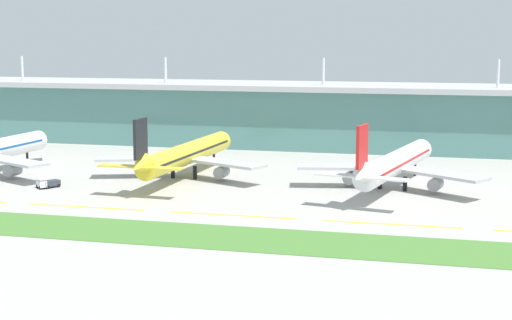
{
  "coord_description": "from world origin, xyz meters",
  "views": [
    {
      "loc": [
        41.97,
        -156.74,
        38.0
      ],
      "look_at": [
        -5.5,
        33.58,
        7.0
      ],
      "focal_mm": 55.15,
      "sensor_mm": 36.0,
      "label": 1
    }
  ],
  "objects_px": {
    "baggage_cart": "(42,184)",
    "pushback_tug": "(51,183)",
    "airliner_far_middle": "(394,164)",
    "airliner_near_middle": "(186,154)"
  },
  "relations": [
    {
      "from": "airliner_near_middle",
      "to": "baggage_cart",
      "type": "relative_size",
      "value": 16.92
    },
    {
      "from": "airliner_near_middle",
      "to": "baggage_cart",
      "type": "distance_m",
      "value": 38.49
    },
    {
      "from": "baggage_cart",
      "to": "airliner_far_middle",
      "type": "bearing_deg",
      "value": 13.55
    },
    {
      "from": "airliner_far_middle",
      "to": "baggage_cart",
      "type": "relative_size",
      "value": 16.2
    },
    {
      "from": "airliner_far_middle",
      "to": "pushback_tug",
      "type": "xyz_separation_m",
      "value": [
        -84.56,
        -19.21,
        -5.35
      ]
    },
    {
      "from": "pushback_tug",
      "to": "airliner_near_middle",
      "type": "bearing_deg",
      "value": 36.76
    },
    {
      "from": "baggage_cart",
      "to": "pushback_tug",
      "type": "xyz_separation_m",
      "value": [
        1.67,
        1.58,
        -0.16
      ]
    },
    {
      "from": "airliner_far_middle",
      "to": "pushback_tug",
      "type": "bearing_deg",
      "value": -167.2
    },
    {
      "from": "airliner_near_middle",
      "to": "baggage_cart",
      "type": "bearing_deg",
      "value": -142.85
    },
    {
      "from": "baggage_cart",
      "to": "pushback_tug",
      "type": "distance_m",
      "value": 2.3
    }
  ]
}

